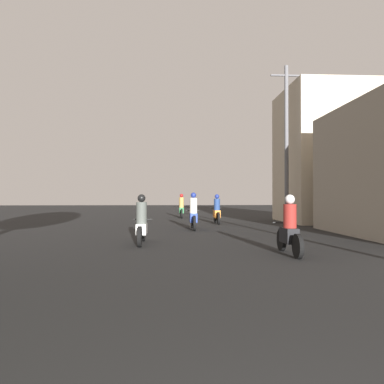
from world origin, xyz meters
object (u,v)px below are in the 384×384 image
(motorcycle_green, at_px, (181,208))
(motorcycle_white, at_px, (142,224))
(motorcycle_black, at_px, (289,230))
(utility_pole_far, at_px, (287,142))
(motorcycle_orange, at_px, (217,212))
(motorcycle_blue, at_px, (193,215))
(building_right_far, at_px, (326,156))

(motorcycle_green, bearing_deg, motorcycle_white, -102.92)
(motorcycle_black, xyz_separation_m, utility_pole_far, (2.91, 9.44, 3.60))
(motorcycle_orange, xyz_separation_m, motorcycle_green, (-1.72, 5.45, 0.03))
(motorcycle_black, relative_size, motorcycle_white, 0.92)
(motorcycle_orange, height_order, utility_pole_far, utility_pole_far)
(motorcycle_black, distance_m, motorcycle_white, 4.48)
(utility_pole_far, bearing_deg, motorcycle_white, -133.43)
(motorcycle_black, height_order, motorcycle_blue, motorcycle_blue)
(motorcycle_white, distance_m, motorcycle_orange, 8.91)
(building_right_far, xyz_separation_m, utility_pole_far, (-2.95, -2.11, 0.46))
(motorcycle_black, height_order, motorcycle_orange, motorcycle_orange)
(utility_pole_far, bearing_deg, building_right_far, 35.66)
(motorcycle_green, distance_m, building_right_far, 9.74)
(motorcycle_blue, xyz_separation_m, utility_pole_far, (4.87, 2.29, 3.57))
(motorcycle_orange, bearing_deg, motorcycle_white, -115.60)
(motorcycle_orange, xyz_separation_m, utility_pole_far, (3.42, -1.13, 3.59))
(motorcycle_blue, distance_m, utility_pole_far, 6.46)
(motorcycle_blue, xyz_separation_m, building_right_far, (7.82, 4.40, 3.11))
(motorcycle_black, height_order, utility_pole_far, utility_pole_far)
(motorcycle_blue, distance_m, motorcycle_orange, 3.71)
(motorcycle_white, relative_size, motorcycle_orange, 0.99)
(motorcycle_black, distance_m, utility_pole_far, 10.51)
(motorcycle_white, bearing_deg, motorcycle_black, -30.93)
(motorcycle_orange, relative_size, motorcycle_green, 1.07)
(motorcycle_black, distance_m, motorcycle_green, 16.17)
(motorcycle_orange, bearing_deg, motorcycle_green, 103.89)
(utility_pole_far, bearing_deg, motorcycle_black, -107.15)
(motorcycle_black, bearing_deg, building_right_far, 64.90)
(motorcycle_blue, xyz_separation_m, motorcycle_green, (-0.26, 8.86, 0.01))
(motorcycle_black, bearing_deg, motorcycle_white, 150.76)
(motorcycle_black, relative_size, building_right_far, 0.25)
(motorcycle_white, distance_m, building_right_far, 13.76)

